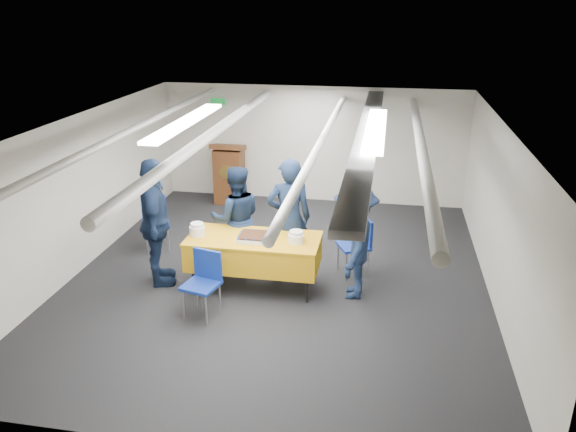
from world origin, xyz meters
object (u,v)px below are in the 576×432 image
object	(u,v)px
podium	(229,173)
sailor_c	(155,223)
chair_left	(155,217)
sailor_d	(355,241)
sheet_cake	(256,237)
sailor_b	(236,219)
chair_right	(359,240)
sailor_a	(289,219)
serving_table	(254,252)
chair_near	(204,277)

from	to	relation	value
podium	sailor_c	xyz separation A→B (m)	(-0.06, -3.54, 0.31)
chair_left	sailor_d	world-z (taller)	sailor_d
sheet_cake	sailor_c	distance (m)	1.44
sailor_b	sailor_c	xyz separation A→B (m)	(-0.98, -0.67, 0.12)
chair_right	sailor_c	distance (m)	2.95
sheet_cake	sailor_a	xyz separation A→B (m)	(0.36, 0.54, 0.09)
serving_table	chair_left	world-z (taller)	chair_left
serving_table	sheet_cake	size ratio (longest dim) A/B	3.83
chair_left	sailor_c	size ratio (longest dim) A/B	0.47
serving_table	podium	xyz separation A→B (m)	(-1.32, 3.44, 0.05)
sailor_b	sailor_c	size ratio (longest dim) A/B	0.87
sheet_cake	chair_near	bearing A→B (deg)	-124.45
sailor_d	podium	bearing A→B (deg)	-139.88
chair_near	serving_table	bearing A→B (deg)	60.22
sailor_b	sailor_d	distance (m)	1.87
sailor_a	sailor_c	xyz separation A→B (m)	(-1.80, -0.58, 0.03)
sailor_b	sailor_d	bearing A→B (deg)	144.09
chair_right	sailor_c	world-z (taller)	sailor_c
serving_table	sailor_b	distance (m)	0.74
chair_near	sailor_d	bearing A→B (deg)	24.45
sheet_cake	sailor_d	xyz separation A→B (m)	(1.34, 0.09, 0.00)
podium	sailor_b	world-z (taller)	sailor_b
podium	chair_right	xyz separation A→B (m)	(2.74, -2.72, -0.08)
chair_left	sailor_b	bearing A→B (deg)	-17.87
serving_table	sheet_cake	world-z (taller)	sheet_cake
chair_right	sailor_a	world-z (taller)	sailor_a
chair_near	chair_left	world-z (taller)	same
sheet_cake	chair_right	size ratio (longest dim) A/B	0.55
chair_left	chair_right	bearing A→B (deg)	-5.88
sailor_d	chair_near	bearing A→B (deg)	-63.98
serving_table	podium	size ratio (longest dim) A/B	1.47
podium	sailor_b	distance (m)	3.01
chair_near	chair_right	world-z (taller)	same
podium	sheet_cake	bearing A→B (deg)	-68.55
chair_left	sailor_c	bearing A→B (deg)	-65.71
serving_table	chair_left	bearing A→B (deg)	150.90
sailor_c	sailor_d	size ratio (longest dim) A/B	1.14
chair_near	sailor_c	size ratio (longest dim) A/B	0.47
sailor_c	sailor_b	bearing A→B (deg)	-77.66
sailor_a	chair_left	bearing A→B (deg)	-31.51
sailor_a	sailor_c	world-z (taller)	sailor_c
sailor_c	sailor_d	bearing A→B (deg)	-109.39
serving_table	sailor_b	xyz separation A→B (m)	(-0.40, 0.58, 0.25)
chair_right	sailor_d	distance (m)	0.74
chair_right	sailor_d	xyz separation A→B (m)	(-0.03, -0.69, 0.28)
serving_table	sailor_d	xyz separation A→B (m)	(1.39, 0.03, 0.25)
sailor_b	sailor_d	world-z (taller)	sailor_d
sailor_b	sailor_d	xyz separation A→B (m)	(1.79, -0.54, 0.01)
sailor_c	chair_right	bearing A→B (deg)	-95.86
sailor_b	serving_table	bearing A→B (deg)	105.75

